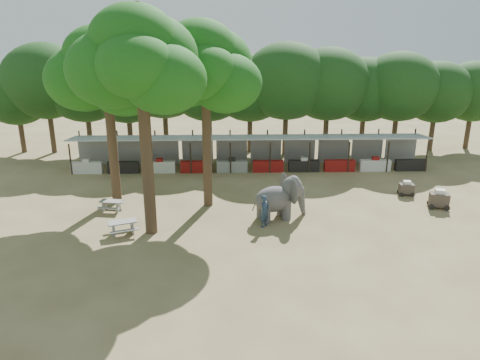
{
  "coord_description": "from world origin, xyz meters",
  "views": [
    {
      "loc": [
        -1.74,
        -21.83,
        11.06
      ],
      "look_at": [
        -1.0,
        5.0,
        2.0
      ],
      "focal_mm": 35.0,
      "sensor_mm": 36.0,
      "label": 1
    }
  ],
  "objects_px": {
    "yard_tree_back": "(203,68)",
    "yard_tree_center": "(138,62)",
    "handler": "(265,211)",
    "cart_back": "(406,188)",
    "cart_front": "(439,199)",
    "picnic_table_far": "(111,204)",
    "picnic_table_near": "(123,226)",
    "elephant": "(280,198)",
    "yard_tree_left": "(104,72)"
  },
  "relations": [
    {
      "from": "picnic_table_near",
      "to": "cart_front",
      "type": "xyz_separation_m",
      "value": [
        18.99,
        3.28,
        0.11
      ]
    },
    {
      "from": "elephant",
      "to": "picnic_table_near",
      "type": "relative_size",
      "value": 1.82
    },
    {
      "from": "handler",
      "to": "picnic_table_near",
      "type": "bearing_deg",
      "value": 130.52
    },
    {
      "from": "yard_tree_left",
      "to": "picnic_table_near",
      "type": "distance_m",
      "value": 9.54
    },
    {
      "from": "yard_tree_center",
      "to": "elephant",
      "type": "distance_m",
      "value": 11.02
    },
    {
      "from": "cart_front",
      "to": "cart_back",
      "type": "distance_m",
      "value": 2.64
    },
    {
      "from": "picnic_table_far",
      "to": "cart_back",
      "type": "distance_m",
      "value": 19.34
    },
    {
      "from": "picnic_table_near",
      "to": "yard_tree_back",
      "type": "bearing_deg",
      "value": 24.55
    },
    {
      "from": "yard_tree_center",
      "to": "yard_tree_back",
      "type": "relative_size",
      "value": 1.06
    },
    {
      "from": "handler",
      "to": "yard_tree_center",
      "type": "bearing_deg",
      "value": 128.33
    },
    {
      "from": "yard_tree_center",
      "to": "cart_front",
      "type": "bearing_deg",
      "value": 9.33
    },
    {
      "from": "cart_back",
      "to": "picnic_table_far",
      "type": "bearing_deg",
      "value": -168.47
    },
    {
      "from": "yard_tree_center",
      "to": "cart_front",
      "type": "height_order",
      "value": "yard_tree_center"
    },
    {
      "from": "handler",
      "to": "cart_front",
      "type": "xyz_separation_m",
      "value": [
        11.12,
        2.49,
        -0.33
      ]
    },
    {
      "from": "handler",
      "to": "cart_front",
      "type": "relative_size",
      "value": 1.32
    },
    {
      "from": "yard_tree_back",
      "to": "cart_back",
      "type": "xyz_separation_m",
      "value": [
        13.4,
        1.24,
        -8.04
      ]
    },
    {
      "from": "yard_tree_center",
      "to": "yard_tree_back",
      "type": "xyz_separation_m",
      "value": [
        3.0,
        4.0,
        -0.67
      ]
    },
    {
      "from": "yard_tree_left",
      "to": "elephant",
      "type": "distance_m",
      "value": 13.0
    },
    {
      "from": "picnic_table_far",
      "to": "handler",
      "type": "bearing_deg",
      "value": -6.69
    },
    {
      "from": "yard_tree_center",
      "to": "cart_front",
      "type": "relative_size",
      "value": 8.46
    },
    {
      "from": "yard_tree_left",
      "to": "cart_front",
      "type": "distance_m",
      "value": 22.05
    },
    {
      "from": "yard_tree_back",
      "to": "cart_back",
      "type": "distance_m",
      "value": 15.68
    },
    {
      "from": "cart_front",
      "to": "yard_tree_center",
      "type": "bearing_deg",
      "value": -156.62
    },
    {
      "from": "picnic_table_near",
      "to": "yard_tree_left",
      "type": "bearing_deg",
      "value": 86.16
    },
    {
      "from": "elephant",
      "to": "picnic_table_near",
      "type": "distance_m",
      "value": 9.13
    },
    {
      "from": "yard_tree_back",
      "to": "picnic_table_far",
      "type": "height_order",
      "value": "yard_tree_back"
    },
    {
      "from": "cart_front",
      "to": "cart_back",
      "type": "height_order",
      "value": "cart_front"
    },
    {
      "from": "yard_tree_back",
      "to": "handler",
      "type": "distance_m",
      "value": 9.1
    },
    {
      "from": "yard_tree_left",
      "to": "elephant",
      "type": "height_order",
      "value": "yard_tree_left"
    },
    {
      "from": "elephant",
      "to": "cart_front",
      "type": "xyz_separation_m",
      "value": [
        10.12,
        1.27,
        -0.67
      ]
    },
    {
      "from": "yard_tree_center",
      "to": "picnic_table_far",
      "type": "bearing_deg",
      "value": 133.25
    },
    {
      "from": "yard_tree_left",
      "to": "elephant",
      "type": "xyz_separation_m",
      "value": [
        10.47,
        -3.38,
        -6.92
      ]
    },
    {
      "from": "yard_tree_back",
      "to": "handler",
      "type": "relative_size",
      "value": 6.03
    },
    {
      "from": "picnic_table_near",
      "to": "picnic_table_far",
      "type": "relative_size",
      "value": 1.25
    },
    {
      "from": "yard_tree_center",
      "to": "picnic_table_near",
      "type": "height_order",
      "value": "yard_tree_center"
    },
    {
      "from": "handler",
      "to": "cart_back",
      "type": "relative_size",
      "value": 1.74
    },
    {
      "from": "picnic_table_near",
      "to": "cart_back",
      "type": "relative_size",
      "value": 1.74
    },
    {
      "from": "yard_tree_center",
      "to": "cart_front",
      "type": "distance_m",
      "value": 19.79
    },
    {
      "from": "picnic_table_near",
      "to": "cart_back",
      "type": "xyz_separation_m",
      "value": [
        17.8,
        5.63,
        0.0
      ]
    },
    {
      "from": "cart_front",
      "to": "picnic_table_far",
      "type": "bearing_deg",
      "value": -166.2
    },
    {
      "from": "yard_tree_back",
      "to": "yard_tree_center",
      "type": "bearing_deg",
      "value": -126.86
    },
    {
      "from": "yard_tree_left",
      "to": "handler",
      "type": "relative_size",
      "value": 5.85
    },
    {
      "from": "cart_back",
      "to": "handler",
      "type": "bearing_deg",
      "value": -149.21
    },
    {
      "from": "handler",
      "to": "cart_front",
      "type": "bearing_deg",
      "value": -42.59
    },
    {
      "from": "cart_front",
      "to": "yard_tree_left",
      "type": "bearing_deg",
      "value": -171.8
    },
    {
      "from": "yard_tree_left",
      "to": "yard_tree_back",
      "type": "relative_size",
      "value": 0.97
    },
    {
      "from": "yard_tree_back",
      "to": "yard_tree_left",
      "type": "bearing_deg",
      "value": 170.54
    },
    {
      "from": "handler",
      "to": "picnic_table_far",
      "type": "distance_m",
      "value": 9.63
    },
    {
      "from": "yard_tree_left",
      "to": "yard_tree_center",
      "type": "relative_size",
      "value": 0.92
    },
    {
      "from": "yard_tree_back",
      "to": "picnic_table_near",
      "type": "xyz_separation_m",
      "value": [
        -4.4,
        -4.39,
        -8.05
      ]
    }
  ]
}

